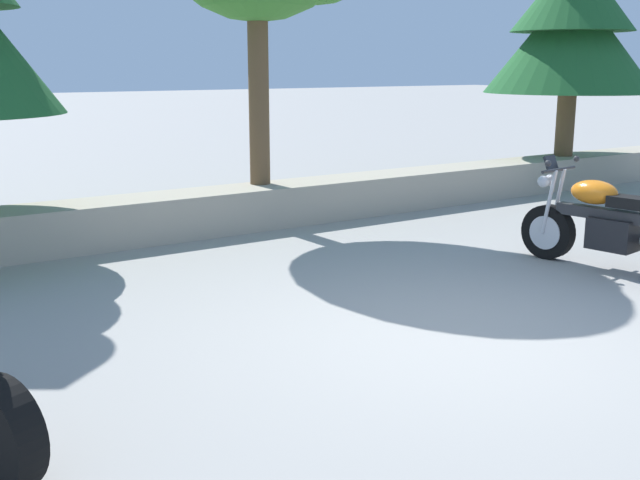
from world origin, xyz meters
TOP-DOWN VIEW (x-y plane):
  - ground_plane at (0.00, 0.00)m, footprint 120.00×120.00m
  - stone_wall at (0.00, 4.80)m, footprint 36.00×0.80m
  - motorcycle_orange_centre at (2.78, 0.66)m, footprint 0.74×2.06m
  - pine_tree_mid_right at (7.25, 4.87)m, footprint 2.98×2.98m

SIDE VIEW (x-z plane):
  - ground_plane at x=0.00m, z-range 0.00..0.00m
  - stone_wall at x=0.00m, z-range 0.00..0.55m
  - motorcycle_orange_centre at x=2.78m, z-range -0.10..1.07m
  - pine_tree_mid_right at x=7.25m, z-range 0.88..4.98m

